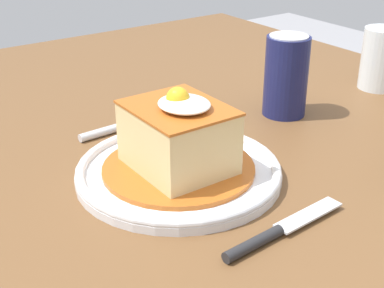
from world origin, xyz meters
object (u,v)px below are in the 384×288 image
fork (116,128)px  drinking_glass (381,63)px  main_plate (179,171)px  soda_can (286,76)px  knife (270,235)px

fork → drinking_glass: size_ratio=1.35×
main_plate → soda_can: soda_can is taller
knife → drinking_glass: size_ratio=1.58×
main_plate → fork: size_ratio=1.77×
soda_can → fork: bearing=-110.1°
drinking_glass → soda_can: bearing=-92.2°
soda_can → drinking_glass: (0.01, 0.22, -0.02)m
main_plate → soda_can: 0.26m
knife → drinking_glass: 0.52m
main_plate → knife: main_plate is taller
knife → drinking_glass: bearing=116.3°
knife → soda_can: size_ratio=1.34×
knife → soda_can: bearing=134.0°
fork → soda_can: bearing=69.9°
main_plate → drinking_glass: (-0.07, 0.46, 0.04)m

